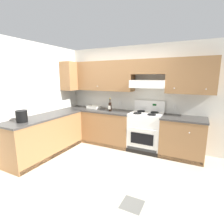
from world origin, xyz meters
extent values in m
plane|color=beige|center=(0.00, 0.00, 0.00)|extent=(7.04, 7.04, 0.00)
cube|color=slate|center=(1.12, -0.67, 0.00)|extent=(0.30, 0.30, 0.01)
cube|color=silver|center=(0.46, 1.62, 1.27)|extent=(4.68, 0.12, 2.55)
cube|color=olive|center=(-0.57, 1.38, 1.80)|extent=(1.83, 0.34, 0.76)
cube|color=olive|center=(1.65, 1.38, 1.80)|extent=(1.00, 0.34, 0.76)
cube|color=olive|center=(0.75, 1.38, 2.01)|extent=(0.80, 0.34, 0.34)
cube|color=white|center=(0.75, 1.34, 1.62)|extent=(0.80, 0.46, 0.17)
cube|color=white|center=(0.75, 1.12, 1.54)|extent=(0.80, 0.03, 0.04)
sphere|color=silver|center=(-0.57, 1.20, 1.54)|extent=(0.02, 0.02, 0.02)
sphere|color=silver|center=(1.35, 1.20, 1.54)|extent=(0.02, 0.02, 0.02)
sphere|color=silver|center=(1.95, 1.20, 1.54)|extent=(0.02, 0.02, 0.02)
cube|color=silver|center=(-0.07, 1.55, 1.08)|extent=(0.08, 0.01, 0.12)
cube|color=silver|center=(-0.07, 1.54, 1.10)|extent=(0.03, 0.00, 0.03)
cube|color=silver|center=(-0.07, 1.54, 1.06)|extent=(0.03, 0.00, 0.03)
cube|color=silver|center=(1.35, 1.55, 1.08)|extent=(0.08, 0.01, 0.12)
cube|color=silver|center=(1.35, 1.54, 1.10)|extent=(0.03, 0.00, 0.03)
cube|color=silver|center=(1.35, 1.54, 1.06)|extent=(0.03, 0.00, 0.03)
cube|color=silver|center=(-1.62, 0.10, 1.27)|extent=(0.12, 4.00, 2.55)
cube|color=white|center=(-1.57, 0.10, 1.55)|extent=(0.04, 1.00, 0.92)
cube|color=white|center=(-1.55, 0.10, 1.55)|extent=(0.01, 0.90, 0.82)
cube|color=white|center=(-1.54, 0.10, 1.55)|extent=(0.01, 0.90, 0.02)
cube|color=olive|center=(-1.38, 1.20, 1.80)|extent=(0.34, 0.64, 0.76)
cube|color=olive|center=(-0.58, 1.25, 0.44)|extent=(1.89, 0.61, 0.87)
cube|color=#3D3A38|center=(-0.58, 1.25, 0.89)|extent=(1.92, 0.63, 0.04)
cube|color=olive|center=(1.59, 1.25, 0.44)|extent=(0.92, 0.61, 0.87)
cube|color=#3D3A38|center=(1.59, 1.25, 0.89)|extent=(0.94, 0.63, 0.04)
cube|color=black|center=(0.26, 0.97, 0.04)|extent=(3.54, 0.06, 0.09)
sphere|color=silver|center=(-0.96, 0.93, 0.68)|extent=(0.03, 0.03, 0.03)
sphere|color=silver|center=(1.73, 0.93, 0.68)|extent=(0.03, 0.03, 0.03)
cube|color=olive|center=(-1.25, 0.00, 0.44)|extent=(0.61, 1.89, 0.87)
cube|color=#3D3A38|center=(-1.25, 0.00, 0.89)|extent=(0.63, 1.91, 0.04)
cube|color=black|center=(-0.97, 0.00, 0.04)|extent=(0.06, 1.85, 0.09)
cube|color=white|center=(0.75, 1.25, 0.46)|extent=(0.76, 0.58, 0.91)
cube|color=black|center=(0.75, 0.95, 0.38)|extent=(0.53, 0.01, 0.26)
cylinder|color=silver|center=(0.75, 0.93, 0.62)|extent=(0.65, 0.02, 0.02)
cube|color=#333333|center=(0.75, 0.96, 0.10)|extent=(0.70, 0.01, 0.11)
cube|color=white|center=(0.75, 1.25, 0.92)|extent=(0.76, 0.58, 0.02)
cube|color=white|center=(0.75, 1.52, 1.05)|extent=(0.76, 0.04, 0.29)
cube|color=#053F0C|center=(0.88, 1.50, 1.10)|extent=(0.09, 0.01, 0.04)
cylinder|color=black|center=(0.58, 1.11, 0.94)|extent=(0.19, 0.19, 0.02)
cylinder|color=black|center=(0.58, 1.11, 0.93)|extent=(0.07, 0.07, 0.01)
cylinder|color=black|center=(0.92, 1.11, 0.94)|extent=(0.19, 0.19, 0.02)
cylinder|color=black|center=(0.92, 1.11, 0.93)|extent=(0.07, 0.07, 0.01)
cylinder|color=black|center=(0.58, 1.39, 0.94)|extent=(0.19, 0.19, 0.02)
cylinder|color=black|center=(0.58, 1.39, 0.93)|extent=(0.07, 0.07, 0.01)
cylinder|color=black|center=(0.92, 1.39, 0.94)|extent=(0.19, 0.19, 0.02)
cylinder|color=black|center=(0.92, 1.39, 0.93)|extent=(0.07, 0.07, 0.01)
cylinder|color=white|center=(0.54, 1.50, 1.03)|extent=(0.04, 0.02, 0.04)
cylinder|color=white|center=(0.68, 1.50, 1.03)|extent=(0.04, 0.02, 0.04)
cylinder|color=white|center=(0.82, 1.50, 1.03)|extent=(0.04, 0.02, 0.04)
cylinder|color=white|center=(0.96, 1.50, 1.03)|extent=(0.04, 0.02, 0.04)
cylinder|color=black|center=(-0.19, 1.18, 1.02)|extent=(0.08, 0.08, 0.21)
cone|color=black|center=(-0.19, 1.18, 1.14)|extent=(0.08, 0.08, 0.04)
cylinder|color=black|center=(-0.19, 1.18, 1.20)|extent=(0.03, 0.03, 0.09)
cylinder|color=gold|center=(-0.19, 1.18, 1.24)|extent=(0.03, 0.03, 0.02)
cube|color=silver|center=(-0.19, 1.14, 1.01)|extent=(0.07, 0.00, 0.09)
cube|color=white|center=(-0.78, 1.35, 0.92)|extent=(0.27, 0.21, 0.02)
cube|color=white|center=(-0.78, 1.22, 0.95)|extent=(0.34, 0.01, 0.07)
cube|color=white|center=(-0.78, 1.47, 0.95)|extent=(0.34, 0.01, 0.07)
cube|color=white|center=(-0.94, 1.35, 0.95)|extent=(0.01, 0.24, 0.07)
cube|color=white|center=(-0.62, 1.35, 0.95)|extent=(0.01, 0.24, 0.07)
cylinder|color=black|center=(-1.21, -0.58, 1.02)|extent=(0.21, 0.21, 0.23)
torus|color=black|center=(-1.21, -0.58, 1.13)|extent=(0.22, 0.22, 0.01)
camera|label=1|loc=(1.81, -2.70, 1.77)|focal=27.53mm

